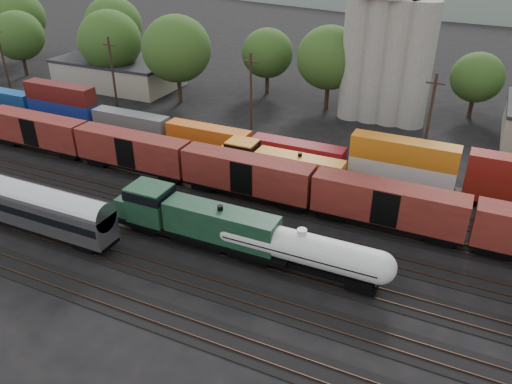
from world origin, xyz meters
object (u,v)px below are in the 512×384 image
at_px(tank_car_a, 301,249).
at_px(passenger_coach, 15,200).
at_px(green_locomotive, 191,219).
at_px(grain_silo, 387,47).
at_px(orange_locomotive, 276,164).

bearing_deg(tank_car_a, passenger_coach, -170.04).
xyz_separation_m(green_locomotive, passenger_coach, (-17.32, -5.00, 0.45)).
bearing_deg(passenger_coach, grain_silo, 60.37).
height_order(tank_car_a, grain_silo, grain_silo).
bearing_deg(orange_locomotive, green_locomotive, -99.24).
bearing_deg(grain_silo, passenger_coach, -119.63).
bearing_deg(grain_silo, tank_car_a, -86.78).
height_order(passenger_coach, grain_silo, grain_silo).
bearing_deg(orange_locomotive, passenger_coach, -134.65).
xyz_separation_m(green_locomotive, tank_car_a, (11.15, 0.00, -0.21)).
bearing_deg(grain_silo, orange_locomotive, -103.83).
relative_size(green_locomotive, passenger_coach, 0.80).
relative_size(green_locomotive, tank_car_a, 1.13).
distance_m(green_locomotive, grain_silo, 42.79).
xyz_separation_m(green_locomotive, orange_locomotive, (2.44, 15.00, -0.30)).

